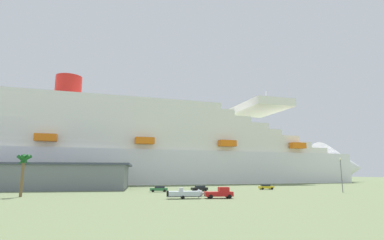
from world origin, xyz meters
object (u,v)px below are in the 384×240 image
(parked_car_green_wagon, at_px, (159,189))
(parked_car_silver_sedan, at_px, (51,188))
(small_boat_on_trailer, at_px, (188,194))
(palm_tree, at_px, (23,164))
(cruise_ship, at_px, (139,150))
(pickup_truck, at_px, (220,193))
(parked_car_black_coupe, at_px, (200,188))
(street_lamp, at_px, (341,170))
(parked_car_yellow_taxi, at_px, (266,187))

(parked_car_green_wagon, xyz_separation_m, parked_car_silver_sedan, (-29.92, 13.07, 0.00))
(small_boat_on_trailer, distance_m, palm_tree, 35.98)
(cruise_ship, relative_size, small_boat_on_trailer, 30.62)
(pickup_truck, bearing_deg, parked_car_silver_sedan, 137.08)
(small_boat_on_trailer, bearing_deg, parked_car_black_coupe, 71.33)
(parked_car_silver_sedan, bearing_deg, palm_tree, -90.87)
(cruise_ship, distance_m, parked_car_silver_sedan, 58.83)
(cruise_ship, height_order, parked_car_black_coupe, cruise_ship)
(pickup_truck, distance_m, small_boat_on_trailer, 6.51)
(pickup_truck, distance_m, parked_car_silver_sedan, 54.13)
(cruise_ship, xyz_separation_m, street_lamp, (49.22, -76.21, -9.96))
(pickup_truck, xyz_separation_m, parked_car_silver_sedan, (-39.63, 36.86, -0.21))
(cruise_ship, distance_m, parked_car_black_coupe, 65.74)
(small_boat_on_trailer, height_order, street_lamp, street_lamp)
(cruise_ship, xyz_separation_m, pickup_truck, (12.87, -87.10, -14.65))
(parked_car_yellow_taxi, xyz_separation_m, parked_car_silver_sedan, (-63.29, 7.86, 0.00))
(cruise_ship, bearing_deg, pickup_truck, -81.60)
(cruise_ship, xyz_separation_m, palm_tree, (-27.14, -75.01, -8.74))
(pickup_truck, xyz_separation_m, parked_car_black_coupe, (1.71, 24.75, -0.21))
(street_lamp, relative_size, parked_car_black_coupe, 1.91)
(cruise_ship, height_order, palm_tree, cruise_ship)
(small_boat_on_trailer, height_order, palm_tree, palm_tree)
(palm_tree, xyz_separation_m, parked_car_silver_sedan, (0.38, 24.77, -6.12))
(street_lamp, relative_size, parked_car_green_wagon, 1.89)
(pickup_truck, xyz_separation_m, parked_car_yellow_taxi, (23.66, 29.00, -0.21))
(cruise_ship, height_order, pickup_truck, cruise_ship)
(small_boat_on_trailer, distance_m, parked_car_silver_sedan, 49.22)
(cruise_ship, relative_size, parked_car_silver_sedan, 56.26)
(cruise_ship, xyz_separation_m, parked_car_green_wagon, (3.15, -63.31, -14.86))
(pickup_truck, relative_size, parked_car_silver_sedan, 1.24)
(palm_tree, distance_m, parked_car_black_coupe, 44.02)
(small_boat_on_trailer, distance_m, street_lamp, 44.35)
(small_boat_on_trailer, height_order, parked_car_silver_sedan, small_boat_on_trailer)
(street_lamp, distance_m, parked_car_black_coupe, 37.63)
(small_boat_on_trailer, bearing_deg, cruise_ship, 94.21)
(small_boat_on_trailer, xyz_separation_m, parked_car_black_coupe, (8.20, 24.27, -0.13))
(palm_tree, height_order, parked_car_silver_sedan, palm_tree)
(cruise_ship, distance_m, palm_tree, 80.25)
(palm_tree, xyz_separation_m, street_lamp, (76.36, -1.20, -1.21))
(small_boat_on_trailer, bearing_deg, parked_car_green_wagon, 97.88)
(street_lamp, bearing_deg, parked_car_silver_sedan, 161.13)
(parked_car_green_wagon, height_order, parked_car_silver_sedan, same)
(pickup_truck, height_order, parked_car_green_wagon, pickup_truck)
(parked_car_black_coupe, relative_size, parked_car_green_wagon, 0.99)
(small_boat_on_trailer, distance_m, parked_car_yellow_taxi, 41.50)
(cruise_ship, relative_size, parked_car_yellow_taxi, 56.48)
(parked_car_yellow_taxi, height_order, parked_car_silver_sedan, same)
(pickup_truck, distance_m, street_lamp, 38.24)
(small_boat_on_trailer, bearing_deg, parked_car_silver_sedan, 132.33)
(small_boat_on_trailer, height_order, parked_car_yellow_taxi, small_boat_on_trailer)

